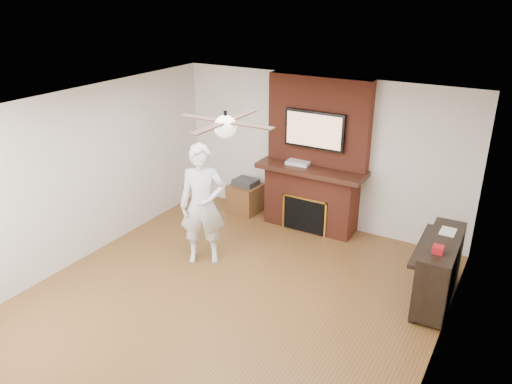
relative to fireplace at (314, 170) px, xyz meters
The scene contains 13 objects.
room_shell 2.56m from the fireplace, 90.00° to the right, with size 5.36×5.86×2.86m.
fireplace is the anchor object (origin of this frame).
tv 0.69m from the fireplace, 90.00° to the right, with size 1.00×0.08×0.60m.
ceiling_fan 2.88m from the fireplace, 90.00° to the right, with size 1.21×1.21×0.31m.
person 2.06m from the fireplace, 115.76° to the right, with size 0.65×0.44×1.78m, color silver.
side_table 1.46m from the fireplace, behind, with size 0.56×0.56×0.60m.
piano 2.63m from the fireplace, 27.57° to the right, with size 0.53×1.35×0.96m.
cable_box 0.28m from the fireplace, 157.94° to the right, with size 0.37×0.21×0.05m, color silver.
candle_orange 0.98m from the fireplace, 143.19° to the right, with size 0.07×0.07×0.11m, color #BA8815.
candle_green 0.98m from the fireplace, 81.52° to the right, with size 0.07×0.07×0.09m, color #5A8836.
candle_cream 0.98m from the fireplace, 89.94° to the right, with size 0.08×0.08×0.11m, color beige.
candle_blue 0.99m from the fireplace, 42.68° to the right, with size 0.06×0.06×0.08m, color teal.
candle_cream_extra 0.99m from the fireplace, 120.30° to the right, with size 0.08×0.08×0.11m, color #F4C2D2.
Camera 1 is at (3.03, -4.52, 3.80)m, focal length 35.00 mm.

